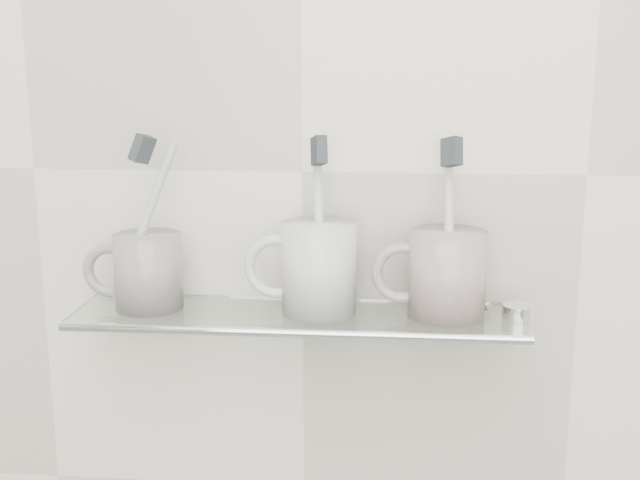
# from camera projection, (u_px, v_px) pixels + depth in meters

# --- Properties ---
(wall_back) EXTENTS (2.50, 0.00, 2.50)m
(wall_back) POSITION_uv_depth(u_px,v_px,m) (302.00, 172.00, 0.92)
(wall_back) COLOR silver
(wall_back) RESTS_ON ground
(shelf_glass) EXTENTS (0.50, 0.12, 0.01)m
(shelf_glass) POSITION_uv_depth(u_px,v_px,m) (297.00, 316.00, 0.89)
(shelf_glass) COLOR silver
(shelf_glass) RESTS_ON wall_back
(shelf_rail) EXTENTS (0.50, 0.01, 0.01)m
(shelf_rail) POSITION_uv_depth(u_px,v_px,m) (291.00, 333.00, 0.84)
(shelf_rail) COLOR silver
(shelf_rail) RESTS_ON shelf_glass
(bracket_left) EXTENTS (0.02, 0.03, 0.02)m
(bracket_left) POSITION_uv_depth(u_px,v_px,m) (128.00, 308.00, 0.96)
(bracket_left) COLOR silver
(bracket_left) RESTS_ON wall_back
(bracket_right) EXTENTS (0.02, 0.03, 0.02)m
(bracket_right) POSITION_uv_depth(u_px,v_px,m) (482.00, 318.00, 0.92)
(bracket_right) COLOR silver
(bracket_right) RESTS_ON wall_back
(mug_left) EXTENTS (0.09, 0.09, 0.09)m
(mug_left) POSITION_uv_depth(u_px,v_px,m) (148.00, 271.00, 0.90)
(mug_left) COLOR silver
(mug_left) RESTS_ON shelf_glass
(mug_left_handle) EXTENTS (0.06, 0.01, 0.06)m
(mug_left_handle) POSITION_uv_depth(u_px,v_px,m) (110.00, 270.00, 0.91)
(mug_left_handle) COLOR silver
(mug_left_handle) RESTS_ON mug_left
(toothbrush_left) EXTENTS (0.08, 0.02, 0.18)m
(toothbrush_left) POSITION_uv_depth(u_px,v_px,m) (146.00, 221.00, 0.89)
(toothbrush_left) COLOR #BCBCBC
(toothbrush_left) RESTS_ON mug_left
(bristles_left) EXTENTS (0.03, 0.03, 0.04)m
(bristles_left) POSITION_uv_depth(u_px,v_px,m) (142.00, 149.00, 0.87)
(bristles_left) COLOR #2B3136
(bristles_left) RESTS_ON toothbrush_left
(mug_center) EXTENTS (0.09, 0.09, 0.10)m
(mug_center) POSITION_uv_depth(u_px,v_px,m) (319.00, 268.00, 0.89)
(mug_center) COLOR silver
(mug_center) RESTS_ON shelf_glass
(mug_center_handle) EXTENTS (0.07, 0.01, 0.07)m
(mug_center_handle) POSITION_uv_depth(u_px,v_px,m) (277.00, 267.00, 0.89)
(mug_center_handle) COLOR silver
(mug_center_handle) RESTS_ON mug_center
(toothbrush_center) EXTENTS (0.02, 0.06, 0.19)m
(toothbrush_center) POSITION_uv_depth(u_px,v_px,m) (319.00, 224.00, 0.87)
(toothbrush_center) COLOR silver
(toothbrush_center) RESTS_ON mug_center
(bristles_center) EXTENTS (0.02, 0.03, 0.04)m
(bristles_center) POSITION_uv_depth(u_px,v_px,m) (319.00, 151.00, 0.86)
(bristles_center) COLOR #2B3136
(bristles_center) RESTS_ON toothbrush_center
(mug_right) EXTENTS (0.11, 0.11, 0.10)m
(mug_right) POSITION_uv_depth(u_px,v_px,m) (447.00, 274.00, 0.87)
(mug_right) COLOR white
(mug_right) RESTS_ON shelf_glass
(mug_right_handle) EXTENTS (0.07, 0.01, 0.07)m
(mug_right_handle) POSITION_uv_depth(u_px,v_px,m) (403.00, 273.00, 0.88)
(mug_right_handle) COLOR white
(mug_right_handle) RESTS_ON mug_right
(toothbrush_right) EXTENTS (0.02, 0.07, 0.19)m
(toothbrush_right) POSITION_uv_depth(u_px,v_px,m) (449.00, 226.00, 0.86)
(toothbrush_right) COLOR silver
(toothbrush_right) RESTS_ON mug_right
(bristles_right) EXTENTS (0.02, 0.03, 0.04)m
(bristles_right) POSITION_uv_depth(u_px,v_px,m) (452.00, 152.00, 0.84)
(bristles_right) COLOR #2B3136
(bristles_right) RESTS_ON toothbrush_right
(chrome_cap) EXTENTS (0.03, 0.03, 0.01)m
(chrome_cap) POSITION_uv_depth(u_px,v_px,m) (518.00, 311.00, 0.88)
(chrome_cap) COLOR silver
(chrome_cap) RESTS_ON shelf_glass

